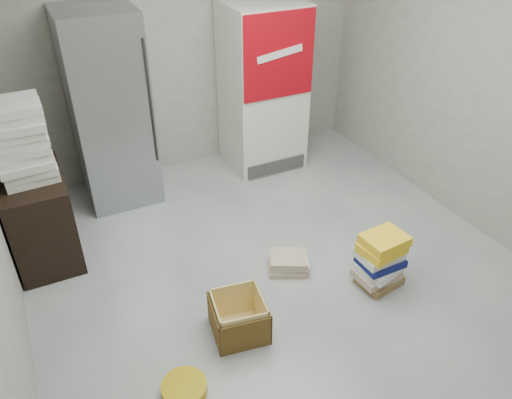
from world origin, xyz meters
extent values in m
plane|color=#B1B1AC|center=(0.00, 0.00, 0.00)|extent=(5.00, 5.00, 0.00)
cube|color=#AAA599|center=(0.00, 2.50, 1.40)|extent=(4.00, 0.04, 2.80)
cube|color=#96999E|center=(-0.90, 2.13, 0.95)|extent=(0.70, 0.70, 1.90)
cylinder|color=#333333|center=(-0.58, 1.77, 1.10)|extent=(0.02, 0.02, 1.19)
cube|color=silver|center=(0.75, 2.13, 0.90)|extent=(0.80, 0.70, 1.80)
cube|color=#A90611|center=(0.75, 1.77, 1.35)|extent=(0.78, 0.02, 0.85)
cube|color=white|center=(0.75, 1.75, 1.38)|extent=(0.50, 0.01, 0.14)
cube|color=#3F3F3F|center=(0.75, 1.77, 0.10)|extent=(0.70, 0.02, 0.15)
cube|color=black|center=(-1.73, 1.40, 0.40)|extent=(0.50, 0.80, 0.80)
cube|color=silver|center=(-1.71, 1.41, 0.83)|extent=(0.42, 0.42, 0.06)
cube|color=silver|center=(-1.71, 1.41, 0.90)|extent=(0.41, 0.41, 0.06)
cube|color=silver|center=(-1.73, 1.39, 0.96)|extent=(0.43, 0.43, 0.06)
cube|color=silver|center=(-1.73, 1.41, 1.03)|extent=(0.43, 0.43, 0.06)
cube|color=silver|center=(-1.72, 1.41, 1.09)|extent=(0.40, 0.40, 0.06)
cube|color=silver|center=(-1.72, 1.41, 1.16)|extent=(0.41, 0.41, 0.06)
cube|color=silver|center=(-1.73, 1.40, 1.22)|extent=(0.40, 0.40, 0.06)
cube|color=silver|center=(-1.71, 1.39, 1.29)|extent=(0.41, 0.41, 0.06)
cube|color=silver|center=(-1.71, 1.41, 1.35)|extent=(0.41, 0.41, 0.06)
cube|color=silver|center=(-1.71, 1.40, 1.42)|extent=(0.41, 0.41, 0.06)
cube|color=olive|center=(0.68, -0.19, 0.04)|extent=(0.38, 0.32, 0.07)
cube|color=tan|center=(0.64, -0.18, 0.10)|extent=(0.35, 0.29, 0.07)
cube|color=white|center=(0.67, -0.18, 0.17)|extent=(0.39, 0.34, 0.07)
cube|color=navy|center=(0.66, -0.18, 0.24)|extent=(0.34, 0.27, 0.06)
cube|color=white|center=(0.65, -0.16, 0.31)|extent=(0.35, 0.28, 0.07)
cube|color=yellow|center=(0.65, -0.18, 0.38)|extent=(0.37, 0.31, 0.08)
cube|color=yellow|center=(0.66, -0.19, 0.46)|extent=(0.36, 0.29, 0.08)
cube|color=tan|center=(0.07, 0.29, 0.02)|extent=(0.39, 0.35, 0.05)
cube|color=white|center=(0.10, 0.31, 0.07)|extent=(0.39, 0.35, 0.05)
cube|color=tan|center=(0.08, 0.30, 0.12)|extent=(0.39, 0.36, 0.04)
cube|color=yellow|center=(-0.58, -0.15, 0.01)|extent=(0.42, 0.42, 0.01)
cube|color=brown|center=(-0.56, 0.04, 0.14)|extent=(0.38, 0.07, 0.28)
cube|color=brown|center=(-0.61, -0.33, 0.14)|extent=(0.38, 0.07, 0.28)
cube|color=brown|center=(-0.77, -0.12, 0.14)|extent=(0.07, 0.38, 0.28)
cube|color=brown|center=(-0.40, -0.18, 0.14)|extent=(0.07, 0.38, 0.28)
cube|color=yellow|center=(-0.56, 0.02, 0.16)|extent=(0.35, 0.07, 0.31)
cube|color=yellow|center=(-0.61, -0.32, 0.16)|extent=(0.35, 0.07, 0.31)
cube|color=yellow|center=(-0.75, -0.12, 0.16)|extent=(0.07, 0.35, 0.31)
cube|color=yellow|center=(-0.42, -0.18, 0.16)|extent=(0.07, 0.35, 0.31)
cylinder|color=#BA9609|center=(-1.12, -0.47, 0.04)|extent=(0.39, 0.39, 0.08)
camera|label=1|loc=(-1.60, -2.51, 2.87)|focal=35.00mm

